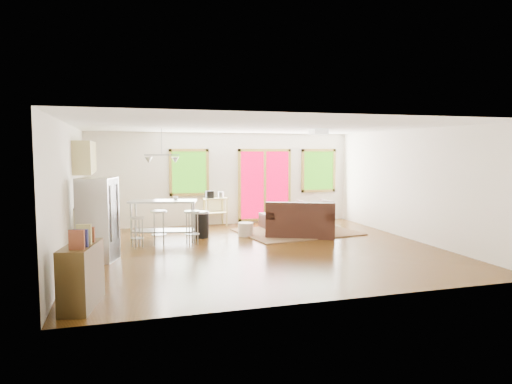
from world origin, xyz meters
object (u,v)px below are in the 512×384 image
object	(u,v)px
kitchen_cart	(214,202)
rug	(297,232)
island	(163,213)
armchair	(315,211)
coffee_table	(305,218)
refrigerator	(98,219)
loveseat	(300,222)
ottoman	(272,221)

from	to	relation	value
kitchen_cart	rug	bearing A→B (deg)	-41.66
rug	island	xyz separation A→B (m)	(-3.39, -0.20, 0.64)
armchair	kitchen_cart	size ratio (longest dim) A/B	0.81
coffee_table	island	xyz separation A→B (m)	(-3.74, -0.53, 0.33)
refrigerator	kitchen_cart	bearing A→B (deg)	67.57
loveseat	kitchen_cart	distance (m)	2.77
kitchen_cart	island	bearing A→B (deg)	-130.66
rug	loveseat	bearing A→B (deg)	-102.31
rug	loveseat	distance (m)	0.63
island	refrigerator	bearing A→B (deg)	-131.56
loveseat	ottoman	xyz separation A→B (m)	(-0.27, 1.36, -0.15)
armchair	island	distance (m)	4.43
rug	armchair	distance (m)	1.32
kitchen_cart	armchair	bearing A→B (deg)	-15.20
ottoman	coffee_table	bearing A→B (deg)	-34.06
armchair	ottoman	bearing A→B (deg)	-1.06
rug	island	world-z (taller)	island
refrigerator	ottoman	bearing A→B (deg)	49.03
rug	loveseat	xyz separation A→B (m)	(-0.12, -0.53, 0.33)
loveseat	coffee_table	bearing A→B (deg)	85.13
armchair	ottoman	world-z (taller)	armchair
coffee_table	ottoman	world-z (taller)	ottoman
coffee_table	armchair	bearing A→B (deg)	45.88
rug	refrigerator	size ratio (longest dim) A/B	1.78
ottoman	refrigerator	bearing A→B (deg)	-149.61
island	rug	bearing A→B (deg)	3.41
loveseat	ottoman	bearing A→B (deg)	125.23
rug	armchair	world-z (taller)	armchair
coffee_table	kitchen_cart	world-z (taller)	kitchen_cart
refrigerator	kitchen_cart	size ratio (longest dim) A/B	1.61
rug	coffee_table	world-z (taller)	coffee_table
loveseat	refrigerator	size ratio (longest dim) A/B	1.18
loveseat	kitchen_cart	world-z (taller)	kitchen_cart
coffee_table	kitchen_cart	distance (m)	2.56
coffee_table	armchair	distance (m)	0.78
armchair	kitchen_cart	bearing A→B (deg)	-18.75
loveseat	armchair	size ratio (longest dim) A/B	2.33
armchair	loveseat	bearing A→B (deg)	50.93
coffee_table	refrigerator	distance (m)	5.51
rug	kitchen_cart	size ratio (longest dim) A/B	2.86
rug	island	distance (m)	3.46
loveseat	island	world-z (taller)	island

